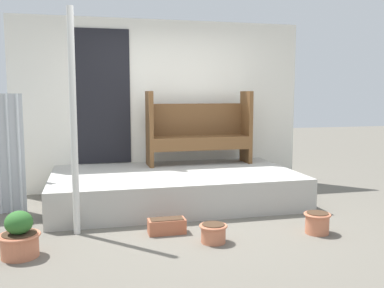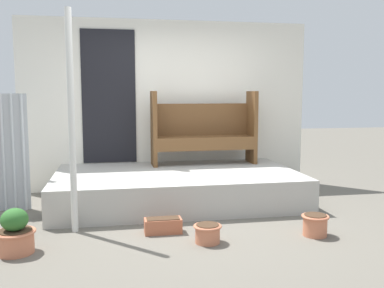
# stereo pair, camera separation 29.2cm
# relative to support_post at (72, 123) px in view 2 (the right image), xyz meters

# --- Properties ---
(ground_plane) EXTENTS (24.00, 24.00, 0.00)m
(ground_plane) POSITION_rel_support_post_xyz_m (1.31, 0.12, -1.18)
(ground_plane) COLOR #666056
(porch_slab) EXTENTS (3.26, 1.85, 0.42)m
(porch_slab) POSITION_rel_support_post_xyz_m (1.27, 1.04, -0.97)
(porch_slab) COLOR #B2AFA8
(porch_slab) RESTS_ON ground_plane
(house_wall) EXTENTS (4.46, 0.08, 2.60)m
(house_wall) POSITION_rel_support_post_xyz_m (1.23, 2.00, 0.12)
(house_wall) COLOR white
(house_wall) RESTS_ON ground_plane
(support_post) EXTENTS (0.07, 0.07, 2.37)m
(support_post) POSITION_rel_support_post_xyz_m (0.00, 0.00, 0.00)
(support_post) COLOR silver
(support_post) RESTS_ON ground_plane
(bench) EXTENTS (1.57, 0.42, 1.10)m
(bench) POSITION_rel_support_post_xyz_m (1.77, 1.64, -0.23)
(bench) COLOR brown
(bench) RESTS_ON porch_slab
(flower_pot_left) EXTENTS (0.38, 0.38, 0.43)m
(flower_pot_left) POSITION_rel_support_post_xyz_m (-0.49, -0.55, -1.00)
(flower_pot_left) COLOR #C67251
(flower_pot_left) RESTS_ON ground_plane
(flower_pot_middle) EXTENTS (0.29, 0.29, 0.19)m
(flower_pot_middle) POSITION_rel_support_post_xyz_m (1.34, -0.61, -1.08)
(flower_pot_middle) COLOR #C67251
(flower_pot_middle) RESTS_ON ground_plane
(flower_pot_right) EXTENTS (0.29, 0.29, 0.23)m
(flower_pot_right) POSITION_rel_support_post_xyz_m (2.50, -0.60, -1.06)
(flower_pot_right) COLOR #C67251
(flower_pot_right) RESTS_ON ground_plane
(planter_box_rect) EXTENTS (0.40, 0.18, 0.16)m
(planter_box_rect) POSITION_rel_support_post_xyz_m (0.93, -0.22, -1.10)
(planter_box_rect) COLOR #B26042
(planter_box_rect) RESTS_ON ground_plane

